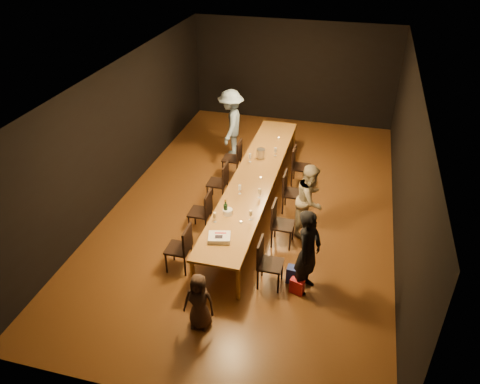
% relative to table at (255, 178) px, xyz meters
% --- Properties ---
extents(ground, '(10.00, 10.00, 0.00)m').
position_rel_table_xyz_m(ground, '(0.00, 0.00, -0.70)').
color(ground, '#482512').
rests_on(ground, ground).
extents(room_shell, '(6.04, 10.04, 3.02)m').
position_rel_table_xyz_m(room_shell, '(0.00, 0.00, 1.38)').
color(room_shell, black).
rests_on(room_shell, ground).
extents(table, '(0.90, 6.00, 0.75)m').
position_rel_table_xyz_m(table, '(0.00, 0.00, 0.00)').
color(table, olive).
rests_on(table, ground).
extents(chair_right_0, '(0.42, 0.42, 0.93)m').
position_rel_table_xyz_m(chair_right_0, '(0.85, -2.40, -0.24)').
color(chair_right_0, black).
rests_on(chair_right_0, ground).
extents(chair_right_1, '(0.42, 0.42, 0.93)m').
position_rel_table_xyz_m(chair_right_1, '(0.85, -1.20, -0.24)').
color(chair_right_1, black).
rests_on(chair_right_1, ground).
extents(chair_right_2, '(0.42, 0.42, 0.93)m').
position_rel_table_xyz_m(chair_right_2, '(0.85, 0.00, -0.24)').
color(chair_right_2, black).
rests_on(chair_right_2, ground).
extents(chair_right_3, '(0.42, 0.42, 0.93)m').
position_rel_table_xyz_m(chair_right_3, '(0.85, 1.20, -0.24)').
color(chair_right_3, black).
rests_on(chair_right_3, ground).
extents(chair_left_0, '(0.42, 0.42, 0.93)m').
position_rel_table_xyz_m(chair_left_0, '(-0.85, -2.40, -0.24)').
color(chair_left_0, black).
rests_on(chair_left_0, ground).
extents(chair_left_1, '(0.42, 0.42, 0.93)m').
position_rel_table_xyz_m(chair_left_1, '(-0.85, -1.20, -0.24)').
color(chair_left_1, black).
rests_on(chair_left_1, ground).
extents(chair_left_2, '(0.42, 0.42, 0.93)m').
position_rel_table_xyz_m(chair_left_2, '(-0.85, 0.00, -0.24)').
color(chair_left_2, black).
rests_on(chair_left_2, ground).
extents(chair_left_3, '(0.42, 0.42, 0.93)m').
position_rel_table_xyz_m(chair_left_3, '(-0.85, 1.20, -0.24)').
color(chair_left_3, black).
rests_on(chair_left_3, ground).
extents(woman_birthday, '(0.56, 0.68, 1.60)m').
position_rel_table_xyz_m(woman_birthday, '(1.46, -2.33, 0.10)').
color(woman_birthday, black).
rests_on(woman_birthday, ground).
extents(woman_tan, '(0.73, 0.85, 1.52)m').
position_rel_table_xyz_m(woman_tan, '(1.28, -0.65, 0.06)').
color(woman_tan, '#C2B591').
rests_on(woman_tan, ground).
extents(man_blue, '(0.80, 1.24, 1.81)m').
position_rel_table_xyz_m(man_blue, '(-1.15, 2.21, 0.20)').
color(man_blue, '#7D9CC1').
rests_on(man_blue, ground).
extents(child, '(0.51, 0.35, 1.01)m').
position_rel_table_xyz_m(child, '(-0.04, -3.61, -0.20)').
color(child, '#39281F').
rests_on(child, ground).
extents(gift_bag_red, '(0.27, 0.19, 0.28)m').
position_rel_table_xyz_m(gift_bag_red, '(1.34, -2.49, -0.56)').
color(gift_bag_red, red).
rests_on(gift_bag_red, ground).
extents(gift_bag_blue, '(0.27, 0.19, 0.33)m').
position_rel_table_xyz_m(gift_bag_blue, '(1.25, -2.24, -0.54)').
color(gift_bag_blue, '#2639A8').
rests_on(gift_bag_blue, ground).
extents(birthday_cake, '(0.44, 0.39, 0.09)m').
position_rel_table_xyz_m(birthday_cake, '(-0.09, -2.33, 0.09)').
color(birthday_cake, white).
rests_on(birthday_cake, table).
extents(plate_stack, '(0.25, 0.25, 0.11)m').
position_rel_table_xyz_m(plate_stack, '(-0.17, -1.53, 0.10)').
color(plate_stack, white).
rests_on(plate_stack, table).
extents(champagne_bottle, '(0.09, 0.09, 0.33)m').
position_rel_table_xyz_m(champagne_bottle, '(-0.20, -1.54, 0.21)').
color(champagne_bottle, black).
rests_on(champagne_bottle, table).
extents(ice_bucket, '(0.25, 0.25, 0.21)m').
position_rel_table_xyz_m(ice_bucket, '(-0.06, 0.87, 0.15)').
color(ice_bucket, silver).
rests_on(ice_bucket, table).
extents(wineglass_0, '(0.06, 0.06, 0.21)m').
position_rel_table_xyz_m(wineglass_0, '(-0.32, -1.84, 0.15)').
color(wineglass_0, beige).
rests_on(wineglass_0, table).
extents(wineglass_1, '(0.06, 0.06, 0.21)m').
position_rel_table_xyz_m(wineglass_1, '(0.30, -1.60, 0.15)').
color(wineglass_1, beige).
rests_on(wineglass_1, table).
extents(wineglass_2, '(0.06, 0.06, 0.21)m').
position_rel_table_xyz_m(wineglass_2, '(-0.13, -0.78, 0.15)').
color(wineglass_2, silver).
rests_on(wineglass_2, table).
extents(wineglass_3, '(0.06, 0.06, 0.21)m').
position_rel_table_xyz_m(wineglass_3, '(0.29, -0.82, 0.15)').
color(wineglass_3, beige).
rests_on(wineglass_3, table).
extents(wineglass_4, '(0.06, 0.06, 0.21)m').
position_rel_table_xyz_m(wineglass_4, '(-0.25, 0.60, 0.15)').
color(wineglass_4, silver).
rests_on(wineglass_4, table).
extents(wineglass_5, '(0.06, 0.06, 0.21)m').
position_rel_table_xyz_m(wineglass_5, '(0.25, 1.04, 0.15)').
color(wineglass_5, silver).
rests_on(wineglass_5, table).
extents(tealight_near, '(0.05, 0.05, 0.03)m').
position_rel_table_xyz_m(tealight_near, '(0.15, -1.74, 0.06)').
color(tealight_near, '#B2B7B2').
rests_on(tealight_near, table).
extents(tealight_mid, '(0.05, 0.05, 0.03)m').
position_rel_table_xyz_m(tealight_mid, '(0.15, -0.07, 0.06)').
color(tealight_mid, '#B2B7B2').
rests_on(tealight_mid, table).
extents(tealight_far, '(0.05, 0.05, 0.03)m').
position_rel_table_xyz_m(tealight_far, '(0.15, 1.97, 0.06)').
color(tealight_far, '#B2B7B2').
rests_on(tealight_far, table).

